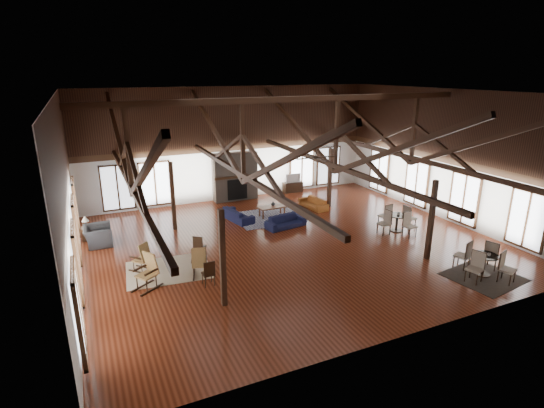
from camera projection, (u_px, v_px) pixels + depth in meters
name	position (u px, v px, depth m)	size (l,w,h in m)	color
floor	(290.00, 243.00, 17.46)	(16.00, 16.00, 0.00)	maroon
ceiling	(292.00, 92.00, 15.65)	(16.00, 14.00, 0.02)	black
wall_back	(232.00, 144.00, 22.63)	(16.00, 0.02, 6.00)	silver
wall_front	(419.00, 231.00, 10.48)	(16.00, 0.02, 6.00)	silver
wall_left	(66.00, 196.00, 13.41)	(0.02, 14.00, 6.00)	silver
wall_right	(445.00, 155.00, 19.70)	(0.02, 14.00, 6.00)	silver
roof_truss	(292.00, 145.00, 16.24)	(15.60, 14.07, 3.14)	black
post_grid	(291.00, 207.00, 17.00)	(8.16, 7.16, 3.05)	black
fireplace	(235.00, 177.00, 22.86)	(2.50, 0.69, 2.60)	#6E6054
ceiling_fan	(316.00, 157.00, 15.66)	(1.60, 1.60, 0.75)	black
sofa_navy_front	(286.00, 221.00, 19.10)	(1.85, 0.72, 0.54)	#131535
sofa_navy_left	(237.00, 214.00, 19.99)	(0.75, 1.91, 0.56)	black
sofa_orange	(313.00, 203.00, 21.77)	(0.68, 1.75, 0.51)	brown
coffee_table	(272.00, 207.00, 20.46)	(1.36, 0.71, 0.51)	brown
vase	(273.00, 203.00, 20.52)	(0.20, 0.20, 0.21)	#B2B2B2
armchair	(98.00, 236.00, 17.15)	(1.05, 1.20, 0.78)	#2B2B2D
side_table_lamp	(87.00, 231.00, 17.64)	(0.41, 0.41, 1.06)	black
rocking_chair_a	(143.00, 258.00, 14.85)	(0.88, 0.91, 1.07)	olive
rocking_chair_b	(199.00, 263.00, 14.45)	(0.68, 0.94, 1.09)	olive
rocking_chair_c	(148.00, 271.00, 13.72)	(1.07, 0.94, 1.22)	olive
side_chair_a	(199.00, 245.00, 15.85)	(0.54, 0.54, 0.92)	black
side_chair_b	(209.00, 272.00, 13.81)	(0.39, 0.39, 0.90)	black
cafe_table_near	(484.00, 261.00, 14.57)	(2.05, 2.05, 1.05)	black
cafe_table_far	(397.00, 220.00, 18.57)	(2.02, 2.02, 1.05)	black
cup_near	(489.00, 254.00, 14.42)	(0.11, 0.11, 0.09)	#B2B2B2
cup_far	(398.00, 214.00, 18.50)	(0.12, 0.12, 0.10)	#B2B2B2
tv_console	(293.00, 187.00, 24.63)	(1.15, 0.43, 0.57)	black
television	(292.00, 178.00, 24.46)	(0.91, 0.12, 0.52)	#B2B2B2
rug_tan	(169.00, 270.00, 15.07)	(2.88, 2.26, 0.01)	tan
rug_navy	(271.00, 217.00, 20.52)	(3.43, 2.58, 0.01)	#1C204E
rug_dark	(484.00, 277.00, 14.56)	(2.26, 2.06, 0.01)	black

